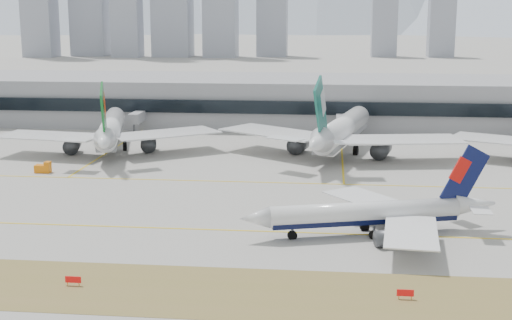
# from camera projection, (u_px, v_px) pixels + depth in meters

# --- Properties ---
(ground) EXTENTS (3000.00, 3000.00, 0.00)m
(ground) POSITION_uv_depth(u_px,v_px,m) (196.00, 221.00, 126.94)
(ground) COLOR gray
(ground) RESTS_ON ground
(taxiing_airliner) EXTENTS (43.62, 37.16, 14.97)m
(taxiing_airliner) POSITION_uv_depth(u_px,v_px,m) (374.00, 214.00, 118.48)
(taxiing_airliner) COLOR white
(taxiing_airliner) RESTS_ON ground
(widebody_eva) EXTENTS (57.07, 56.88, 20.94)m
(widebody_eva) POSITION_uv_depth(u_px,v_px,m) (110.00, 131.00, 188.22)
(widebody_eva) COLOR white
(widebody_eva) RESTS_ON ground
(widebody_cathay) EXTENTS (62.46, 62.15, 22.82)m
(widebody_cathay) POSITION_uv_depth(u_px,v_px,m) (341.00, 132.00, 183.97)
(widebody_cathay) COLOR white
(widebody_cathay) RESTS_ON ground
(terminal) EXTENTS (280.00, 43.10, 15.00)m
(terminal) POSITION_uv_depth(u_px,v_px,m) (260.00, 100.00, 237.16)
(terminal) COLOR gray
(terminal) RESTS_ON ground
(hold_sign_left) EXTENTS (2.20, 0.15, 1.35)m
(hold_sign_left) POSITION_uv_depth(u_px,v_px,m) (73.00, 280.00, 96.74)
(hold_sign_left) COLOR red
(hold_sign_left) RESTS_ON ground
(hold_sign_right) EXTENTS (2.20, 0.15, 1.35)m
(hold_sign_right) POSITION_uv_depth(u_px,v_px,m) (405.00, 293.00, 92.18)
(hold_sign_right) COLOR red
(hold_sign_right) RESTS_ON ground
(gse_b) EXTENTS (3.55, 2.00, 2.60)m
(gse_b) POSITION_uv_depth(u_px,v_px,m) (44.00, 168.00, 164.45)
(gse_b) COLOR orange
(gse_b) RESTS_ON ground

